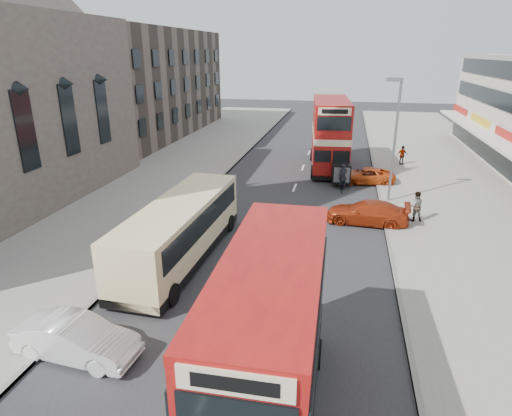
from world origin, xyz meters
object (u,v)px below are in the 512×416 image
Objects in this scene: bus_second at (330,134)px; pedestrian_far at (402,155)px; pedestrian_near at (416,206)px; car_right_a at (367,213)px; cyclist at (343,182)px; coach at (181,228)px; car_left_front at (77,339)px; street_lamp at (394,132)px; car_right_b at (366,176)px; bus_main at (271,344)px.

bus_second is 7.03m from pedestrian_far.
bus_second is 5.67× the size of pedestrian_near.
car_right_a is 6.29m from cyclist.
car_right_a is 2.60× the size of pedestrian_near.
coach is 2.46× the size of car_left_front.
car_left_front is (-11.34, -18.32, -4.09)m from street_lamp.
coach is (-6.20, -18.85, -1.39)m from bus_second.
pedestrian_near is (1.29, -3.50, -3.72)m from street_lamp.
car_right_b is 2.64× the size of pedestrian_far.
coach is (-5.95, 8.89, -0.94)m from bus_main.
bus_second reaches higher than car_right_a.
bus_main is 15.87m from car_right_a.
bus_main is at bearing -96.44° from car_left_front.
street_lamp is at bearing -124.96° from pedestrian_far.
car_right_a is at bearing 97.72° from bus_second.
bus_second is 5.44m from car_right_b.
cyclist is (-4.31, 5.41, -0.38)m from pedestrian_near.
bus_second is at bearing -162.40° from car_right_a.
bus_main reaches higher than pedestrian_far.
pedestrian_near is (2.78, 0.69, 0.37)m from car_right_a.
pedestrian_near is 1.11× the size of pedestrian_far.
bus_main is 5.32× the size of pedestrian_far.
coach is 2.18× the size of car_right_a.
car_left_front is at bearing 39.46° from pedestrian_near.
street_lamp is 4.43× the size of pedestrian_near.
car_right_b is 2.38× the size of pedestrian_near.
pedestrian_near reaches higher than pedestrian_far.
coach is 7.66m from car_left_front.
car_right_b is (-1.32, 4.25, -4.18)m from street_lamp.
pedestrian_near is at bearing 110.59° from bus_second.
coach is 14.77m from cyclist.
street_lamp reaches higher than bus_second.
cyclist reaches higher than car_right_b.
street_lamp reaches higher than bus_main.
pedestrian_far is at bearing -165.22° from bus_second.
car_right_a is (3.10, 15.46, -1.86)m from bus_main.
pedestrian_far is (1.98, 10.40, -3.81)m from street_lamp.
coach is at bearing 21.42° from pedestrian_near.
car_right_a reaches higher than car_right_b.
pedestrian_far is (6.57, 30.05, -1.57)m from bus_main.
car_left_front is at bearing 69.83° from bus_second.
pedestrian_far is 9.86m from cyclist.
bus_second is (-4.34, 8.09, -1.79)m from street_lamp.
pedestrian_far is at bearing -20.20° from car_left_front.
cyclist is (-3.02, 1.91, -4.10)m from street_lamp.
coach is at bearing -1.33° from car_left_front.
street_lamp is 11.25m from pedestrian_far.
bus_main is 7.12m from car_left_front.
street_lamp is 1.92× the size of car_left_front.
cyclist is at bearing 61.42° from coach.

